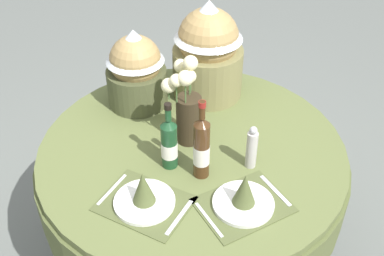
% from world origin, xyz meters
% --- Properties ---
extents(ground, '(8.00, 8.00, 0.00)m').
position_xyz_m(ground, '(0.00, 0.00, 0.00)').
color(ground, slate).
extents(dining_table, '(1.40, 1.40, 0.74)m').
position_xyz_m(dining_table, '(0.00, 0.00, 0.60)').
color(dining_table, '#5B6638').
rests_on(dining_table, ground).
extents(place_setting_left, '(0.42, 0.39, 0.16)m').
position_xyz_m(place_setting_left, '(-0.19, -0.34, 0.79)').
color(place_setting_left, '#4E562F').
rests_on(place_setting_left, dining_table).
extents(place_setting_right, '(0.42, 0.39, 0.16)m').
position_xyz_m(place_setting_right, '(0.19, -0.35, 0.79)').
color(place_setting_right, '#4E562F').
rests_on(place_setting_right, dining_table).
extents(flower_vase, '(0.17, 0.20, 0.41)m').
position_xyz_m(flower_vase, '(-0.02, 0.06, 0.93)').
color(flower_vase, '#332819').
rests_on(flower_vase, dining_table).
extents(wine_bottle_left, '(0.07, 0.07, 0.32)m').
position_xyz_m(wine_bottle_left, '(-0.10, -0.12, 0.86)').
color(wine_bottle_left, '#194223').
rests_on(wine_bottle_left, dining_table).
extents(wine_bottle_rear, '(0.07, 0.07, 0.37)m').
position_xyz_m(wine_bottle_rear, '(0.04, -0.18, 0.89)').
color(wine_bottle_rear, '#422814').
rests_on(wine_bottle_rear, dining_table).
extents(pepper_mill, '(0.05, 0.05, 0.21)m').
position_xyz_m(pepper_mill, '(0.25, -0.12, 0.84)').
color(pepper_mill, '#B7B2AD').
rests_on(pepper_mill, dining_table).
extents(gift_tub_back_left, '(0.29, 0.29, 0.40)m').
position_xyz_m(gift_tub_back_left, '(-0.27, 0.35, 0.95)').
color(gift_tub_back_left, '#474C2D').
rests_on(gift_tub_back_left, dining_table).
extents(gift_tub_back_centre, '(0.35, 0.35, 0.50)m').
position_xyz_m(gift_tub_back_centre, '(0.08, 0.44, 1.01)').
color(gift_tub_back_centre, olive).
rests_on(gift_tub_back_centre, dining_table).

